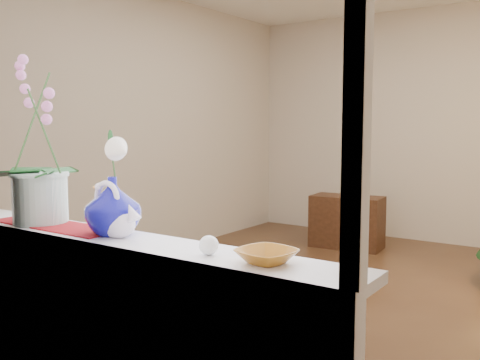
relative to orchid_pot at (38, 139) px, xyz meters
The scene contains 15 objects.
ground 2.75m from the orchid_pot, 78.40° to the left, with size 5.00×5.00×0.00m, color #392417.
wall_back 4.89m from the orchid_pot, 84.30° to the left, with size 4.50×0.10×2.70m, color beige.
wall_front 0.51m from the orchid_pot, 15.35° to the right, with size 4.50×0.10×2.70m, color beige.
wall_left 2.95m from the orchid_pot, 126.70° to the left, with size 0.10×5.00×2.70m, color beige.
window_apron 1.00m from the orchid_pot, 10.88° to the right, with size 2.20×0.08×0.88m, color white.
windowsill 0.63m from the orchid_pot, ahead, with size 2.20×0.26×0.04m, color white.
window_frame 0.63m from the orchid_pot, 12.01° to the right, with size 2.22×0.06×1.60m, color white, non-canonical shape.
runner 0.40m from the orchid_pot, ahead, with size 0.70×0.20×0.01m, color maroon.
orchid_pot is the anchor object (origin of this frame).
swan 0.58m from the orchid_pot, ahead, with size 0.25×0.11×0.21m, color white, non-canonical shape.
blue_vase 0.53m from the orchid_pot, ahead, with size 0.26×0.26×0.28m, color #060666.
lily 0.47m from the orchid_pot, ahead, with size 0.15×0.09×0.21m, color white, non-canonical shape.
paperweight 1.06m from the orchid_pot, ahead, with size 0.07×0.07×0.07m, color white.
amber_dish 1.28m from the orchid_pot, ahead, with size 0.16×0.16×0.04m, color #A36418.
side_table 4.17m from the orchid_pot, 93.28° to the left, with size 0.77×0.39×0.58m, color black.
Camera 1 is at (1.64, -3.84, 1.37)m, focal length 40.00 mm.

